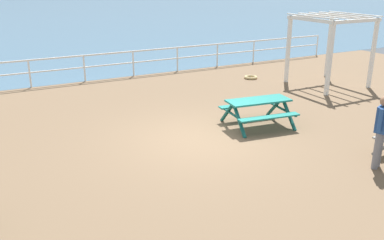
% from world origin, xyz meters
% --- Properties ---
extents(ground_plane, '(30.00, 24.00, 0.20)m').
position_xyz_m(ground_plane, '(0.00, 0.00, -0.10)').
color(ground_plane, brown).
extents(sea_band, '(142.00, 90.00, 0.01)m').
position_xyz_m(sea_band, '(0.00, 52.75, 0.00)').
color(sea_band, '#476B84').
rests_on(sea_band, ground).
extents(seaward_railing, '(23.07, 0.07, 1.08)m').
position_xyz_m(seaward_railing, '(-0.00, 7.75, 0.76)').
color(seaward_railing, white).
rests_on(seaward_railing, ground).
extents(picnic_table_mid_centre, '(1.98, 1.74, 0.80)m').
position_xyz_m(picnic_table_mid_centre, '(1.95, 0.14, 0.58)').
color(picnic_table_mid_centre, '#1E7A70').
rests_on(picnic_table_mid_centre, ground).
extents(visitor, '(0.49, 0.34, 1.66)m').
position_xyz_m(visitor, '(2.65, -3.34, 0.95)').
color(visitor, slate).
rests_on(visitor, ground).
extents(lattice_pergola, '(2.45, 2.57, 2.70)m').
position_xyz_m(lattice_pergola, '(7.21, 2.73, 2.00)').
color(lattice_pergola, white).
rests_on(lattice_pergola, ground).
extents(rope_coil, '(0.55, 0.55, 0.11)m').
position_xyz_m(rope_coil, '(5.19, 4.97, 0.06)').
color(rope_coil, tan).
rests_on(rope_coil, ground).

